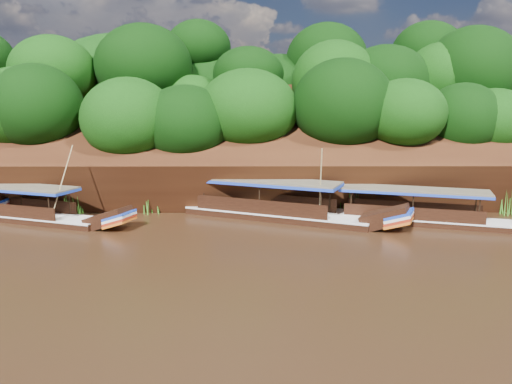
{
  "coord_description": "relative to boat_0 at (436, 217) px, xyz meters",
  "views": [
    {
      "loc": [
        0.78,
        -26.25,
        8.28
      ],
      "look_at": [
        0.94,
        7.0,
        2.11
      ],
      "focal_mm": 35.0,
      "sensor_mm": 36.0,
      "label": 1
    }
  ],
  "objects": [
    {
      "name": "ground",
      "position": [
        -13.01,
        -6.21,
        -0.54
      ],
      "size": [
        160.0,
        160.0,
        0.0
      ],
      "primitive_type": "plane",
      "color": "black",
      "rests_on": "ground"
    },
    {
      "name": "riverbank",
      "position": [
        -13.02,
        16.51,
        1.35
      ],
      "size": [
        120.0,
        30.06,
        19.4
      ],
      "color": "black",
      "rests_on": "ground"
    },
    {
      "name": "boat_0",
      "position": [
        0.0,
        0.0,
        0.0
      ],
      "size": [
        14.55,
        6.31,
        5.39
      ],
      "rotation": [
        0.0,
        0.0,
        -0.31
      ],
      "color": "black",
      "rests_on": "ground"
    },
    {
      "name": "boat_1",
      "position": [
        -9.88,
        1.46,
        0.08
      ],
      "size": [
        15.42,
        8.44,
        5.75
      ],
      "rotation": [
        0.0,
        0.0,
        -0.42
      ],
      "color": "black",
      "rests_on": "ground"
    },
    {
      "name": "boat_2",
      "position": [
        -27.75,
        1.22,
        0.01
      ],
      "size": [
        15.15,
        7.04,
        5.81
      ],
      "rotation": [
        0.0,
        0.0,
        -0.34
      ],
      "color": "black",
      "rests_on": "ground"
    },
    {
      "name": "reeds",
      "position": [
        -15.59,
        3.3,
        0.37
      ],
      "size": [
        48.81,
        2.3,
        2.23
      ],
      "color": "#36711C",
      "rests_on": "ground"
    }
  ]
}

